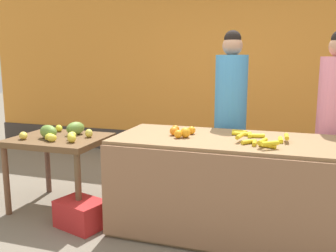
% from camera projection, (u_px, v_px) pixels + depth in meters
% --- Properties ---
extents(ground_plane, '(24.00, 24.00, 0.00)m').
position_uv_depth(ground_plane, '(187.00, 224.00, 3.57)').
color(ground_plane, '#756B5B').
extents(market_wall_back, '(8.72, 0.23, 2.99)m').
position_uv_depth(market_wall_back, '(232.00, 66.00, 5.74)').
color(market_wall_back, orange).
rests_on(market_wall_back, ground).
extents(fruit_stall_counter, '(2.30, 0.94, 0.88)m').
position_uv_depth(fruit_stall_counter, '(241.00, 187.00, 3.32)').
color(fruit_stall_counter, olive).
rests_on(fruit_stall_counter, ground).
extents(side_table_wooden, '(0.93, 0.78, 0.77)m').
position_uv_depth(side_table_wooden, '(60.00, 147.00, 3.88)').
color(side_table_wooden, brown).
rests_on(side_table_wooden, ground).
extents(banana_bunch_pile, '(0.52, 0.63, 0.07)m').
position_uv_depth(banana_bunch_pile, '(258.00, 138.00, 3.15)').
color(banana_bunch_pile, yellow).
rests_on(banana_bunch_pile, fruit_stall_counter).
extents(orange_pile, '(0.23, 0.29, 0.09)m').
position_uv_depth(orange_pile, '(181.00, 132.00, 3.39)').
color(orange_pile, orange).
rests_on(orange_pile, fruit_stall_counter).
extents(mango_papaya_pile, '(0.71, 0.59, 0.14)m').
position_uv_depth(mango_papaya_pile, '(61.00, 132.00, 3.84)').
color(mango_papaya_pile, yellow).
rests_on(mango_papaya_pile, side_table_wooden).
extents(vendor_woman_blue_shirt, '(0.34, 0.34, 1.87)m').
position_uv_depth(vendor_woman_blue_shirt, '(230.00, 118.00, 3.97)').
color(vendor_woman_blue_shirt, '#33333D').
rests_on(vendor_woman_blue_shirt, ground).
extents(vendor_woman_pink_shirt, '(0.34, 0.34, 1.85)m').
position_uv_depth(vendor_woman_pink_shirt, '(334.00, 125.00, 3.65)').
color(vendor_woman_pink_shirt, '#33333D').
rests_on(vendor_woman_pink_shirt, ground).
extents(produce_crate, '(0.51, 0.43, 0.26)m').
position_uv_depth(produce_crate, '(81.00, 214.00, 3.50)').
color(produce_crate, red).
rests_on(produce_crate, ground).
extents(produce_sack, '(0.42, 0.38, 0.53)m').
position_uv_depth(produce_sack, '(151.00, 169.00, 4.47)').
color(produce_sack, maroon).
rests_on(produce_sack, ground).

